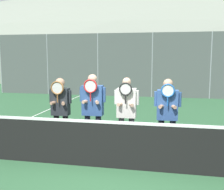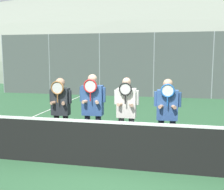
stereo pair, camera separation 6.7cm
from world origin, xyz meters
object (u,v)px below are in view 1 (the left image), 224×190
player_center_left (93,106)px  car_left_of_center (142,77)px  player_rightmost (167,111)px  car_far_left (66,75)px  player_leftmost (60,107)px  player_center_right (127,109)px

player_center_left → car_left_of_center: car_left_of_center is taller
player_rightmost → car_left_of_center: (-1.66, 11.50, -0.09)m
car_far_left → car_left_of_center: bearing=-4.8°
player_leftmost → car_left_of_center: size_ratio=0.39×
player_center_right → car_left_of_center: (-0.75, 11.45, -0.08)m
player_rightmost → car_left_of_center: 11.62m
player_rightmost → car_far_left: bearing=120.0°
player_center_left → car_far_left: bearing=113.5°
player_leftmost → car_far_left: (-4.37, 11.88, -0.07)m
player_center_right → player_rightmost: (0.91, -0.04, 0.01)m
car_left_of_center → player_leftmost: bearing=-94.2°
player_leftmost → player_center_left: 0.82m
player_rightmost → car_far_left: car_far_left is taller
player_leftmost → car_far_left: car_far_left is taller
player_center_right → car_far_left: size_ratio=0.40×
player_center_right → player_rightmost: bearing=-2.8°
player_leftmost → car_far_left: size_ratio=0.39×
player_rightmost → car_far_left: (-6.88, 11.93, -0.07)m
player_center_right → car_far_left: (-5.97, 11.89, -0.07)m
car_far_left → car_left_of_center: size_ratio=0.98×
player_center_right → car_far_left: bearing=116.7°
car_far_left → player_rightmost: bearing=-60.0°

